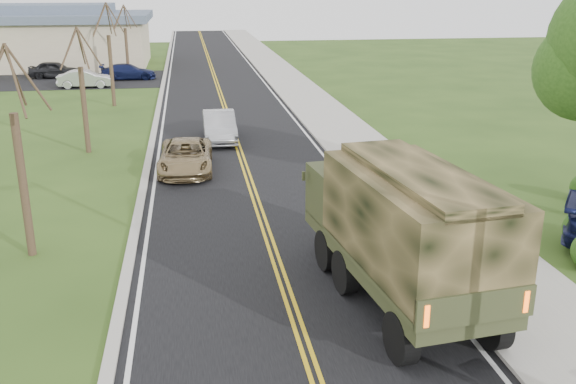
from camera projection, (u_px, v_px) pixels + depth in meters
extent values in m
cube|color=black|center=(218.00, 88.00, 47.97)|extent=(8.00, 120.00, 0.01)
cube|color=#9E998E|center=(273.00, 86.00, 48.57)|extent=(0.30, 120.00, 0.12)
cube|color=#9E998E|center=(296.00, 86.00, 48.83)|extent=(3.20, 120.00, 0.10)
cube|color=#9E998E|center=(162.00, 89.00, 47.35)|extent=(0.30, 120.00, 0.10)
cylinder|color=#38281C|center=(23.00, 186.00, 18.13)|extent=(0.24, 0.24, 4.20)
cylinder|color=#38281C|center=(28.00, 78.00, 17.38)|extent=(1.01, 0.33, 1.90)
cylinder|color=#38281C|center=(16.00, 78.00, 17.80)|extent=(0.13, 1.29, 1.74)
cylinder|color=#38281C|center=(16.00, 81.00, 16.84)|extent=(0.58, 0.90, 1.90)
cylinder|color=#38281C|center=(85.00, 110.00, 29.44)|extent=(0.24, 0.24, 3.96)
cylinder|color=#38281C|center=(89.00, 47.00, 28.72)|extent=(0.96, 0.32, 1.79)
cylinder|color=#38281C|center=(81.00, 48.00, 29.12)|extent=(0.12, 1.22, 1.65)
cylinder|color=#38281C|center=(69.00, 47.00, 28.64)|extent=(0.93, 0.41, 1.79)
cylinder|color=#38281C|center=(68.00, 50.00, 28.09)|extent=(0.75, 0.99, 1.67)
cylinder|color=#38281C|center=(83.00, 48.00, 28.22)|extent=(0.55, 0.85, 1.80)
cylinder|color=#38281C|center=(111.00, 71.00, 40.62)|extent=(0.24, 0.24, 4.44)
cylinder|color=#38281C|center=(116.00, 19.00, 39.83)|extent=(1.07, 0.35, 2.00)
cylinder|color=#38281C|center=(109.00, 20.00, 40.27)|extent=(0.13, 1.36, 1.84)
cylinder|color=#38281C|center=(99.00, 19.00, 39.73)|extent=(1.03, 0.46, 2.00)
cylinder|color=#38281C|center=(99.00, 21.00, 39.11)|extent=(0.83, 1.10, 1.87)
cylinder|color=#38281C|center=(111.00, 19.00, 39.26)|extent=(0.61, 0.95, 2.01)
cylinder|color=#38281C|center=(127.00, 54.00, 51.94)|extent=(0.24, 0.24, 4.08)
cylinder|color=#38281C|center=(130.00, 16.00, 51.21)|extent=(0.99, 0.33, 1.84)
cylinder|color=#38281C|center=(125.00, 17.00, 51.62)|extent=(0.13, 1.25, 1.69)
cylinder|color=#38281C|center=(119.00, 16.00, 51.12)|extent=(0.95, 0.42, 1.85)
cylinder|color=#38281C|center=(119.00, 18.00, 50.56)|extent=(0.77, 1.02, 1.72)
cylinder|color=#38281C|center=(127.00, 17.00, 50.69)|extent=(0.57, 0.88, 1.85)
cube|color=tan|center=(37.00, 44.00, 59.99)|extent=(20.00, 12.00, 4.20)
cube|color=#475466|center=(34.00, 17.00, 59.24)|extent=(21.00, 13.00, 0.70)
cube|color=#475466|center=(33.00, 9.00, 59.02)|extent=(14.00, 8.00, 0.90)
cube|color=black|center=(91.00, 80.00, 52.14)|extent=(18.00, 10.00, 0.02)
cylinder|color=black|center=(401.00, 338.00, 13.32)|extent=(0.49, 1.17, 1.13)
cylinder|color=black|center=(493.00, 324.00, 13.87)|extent=(0.49, 1.17, 1.13)
cylinder|color=black|center=(345.00, 272.00, 16.34)|extent=(0.49, 1.17, 1.13)
cylinder|color=black|center=(422.00, 262.00, 16.89)|extent=(0.49, 1.17, 1.13)
cylinder|color=black|center=(327.00, 250.00, 17.66)|extent=(0.49, 1.17, 1.13)
cylinder|color=black|center=(399.00, 242.00, 18.21)|extent=(0.49, 1.17, 1.13)
cube|color=#363C20|center=(396.00, 258.00, 15.89)|extent=(3.31, 7.46, 0.36)
cube|color=#363C20|center=(358.00, 193.00, 18.02)|extent=(2.69, 2.24, 1.44)
cube|color=black|center=(346.00, 177.00, 18.80)|extent=(2.26, 0.35, 0.72)
cube|color=#363C20|center=(412.00, 263.00, 15.00)|extent=(3.20, 5.73, 0.15)
cube|color=black|center=(415.00, 220.00, 14.67)|extent=(3.20, 5.73, 2.06)
cube|color=black|center=(418.00, 174.00, 14.33)|extent=(2.28, 5.62, 0.26)
cube|color=#363C20|center=(476.00, 307.00, 12.42)|extent=(2.58, 0.43, 0.67)
cube|color=#FF590C|center=(427.00, 316.00, 12.09)|extent=(0.11, 0.05, 0.46)
cube|color=#FF590C|center=(526.00, 302.00, 12.64)|extent=(0.11, 0.05, 0.46)
imported|color=#8D774F|center=(186.00, 156.00, 26.81)|extent=(2.36, 4.79, 1.31)
imported|color=#A5A6AA|center=(219.00, 126.00, 32.00)|extent=(1.57, 4.46, 1.47)
imported|color=black|center=(55.00, 70.00, 52.92)|extent=(4.18, 1.84, 1.40)
imported|color=silver|center=(85.00, 79.00, 48.20)|extent=(4.06, 1.46, 1.33)
imported|color=#10163C|center=(128.00, 72.00, 52.14)|extent=(4.45, 1.90, 1.28)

